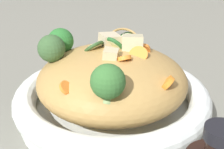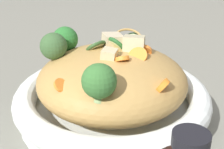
% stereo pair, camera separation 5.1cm
% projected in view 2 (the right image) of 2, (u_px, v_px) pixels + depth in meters
% --- Properties ---
extents(ground_plane, '(3.00, 3.00, 0.00)m').
position_uv_depth(ground_plane, '(112.00, 114.00, 0.55)').
color(ground_plane, slate).
extents(serving_bowl, '(0.32, 0.32, 0.05)m').
position_uv_depth(serving_bowl, '(112.00, 100.00, 0.54)').
color(serving_bowl, white).
rests_on(serving_bowl, ground_plane).
extents(noodle_heap, '(0.24, 0.24, 0.11)m').
position_uv_depth(noodle_heap, '(112.00, 80.00, 0.52)').
color(noodle_heap, '#B18849').
rests_on(noodle_heap, serving_bowl).
extents(broccoli_florets, '(0.08, 0.22, 0.06)m').
position_uv_depth(broccoli_florets, '(71.00, 55.00, 0.49)').
color(broccoli_florets, '#8FAE6C').
rests_on(broccoli_florets, serving_bowl).
extents(carrot_coins, '(0.18, 0.19, 0.04)m').
position_uv_depth(carrot_coins, '(131.00, 62.00, 0.48)').
color(carrot_coins, orange).
rests_on(carrot_coins, serving_bowl).
extents(zucchini_slices, '(0.13, 0.08, 0.05)m').
position_uv_depth(zucchini_slices, '(118.00, 45.00, 0.54)').
color(zucchini_slices, beige).
rests_on(zucchini_slices, serving_bowl).
extents(chicken_chunks, '(0.09, 0.09, 0.04)m').
position_uv_depth(chicken_chunks, '(123.00, 45.00, 0.52)').
color(chicken_chunks, '#C5BC90').
rests_on(chicken_chunks, serving_bowl).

